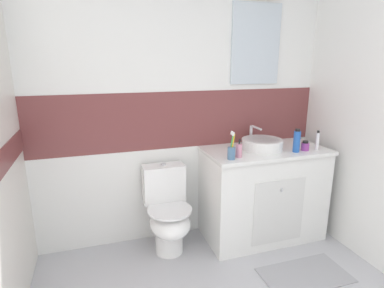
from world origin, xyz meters
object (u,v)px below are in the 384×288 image
Objects in this scene: sink_basin at (262,144)px; toilet at (168,213)px; toothpaste_tube_upright at (317,141)px; shampoo_bottle_tall at (297,141)px; soap_dispenser at (239,150)px; hair_gel_jar at (305,146)px; toothbrush_cup at (231,152)px.

toilet is at bearing 177.93° from sink_basin.
toothpaste_tube_upright is 0.21m from shampoo_bottle_tall.
shampoo_bottle_tall reaches higher than soap_dispenser.
shampoo_bottle_tall is (-0.21, 0.00, 0.01)m from toothpaste_tube_upright.
toilet is at bearing 171.28° from toothpaste_tube_upright.
toilet is 4.35× the size of toothpaste_tube_upright.
sink_basin reaches higher than toothpaste_tube_upright.
sink_basin is 0.48m from toothpaste_tube_upright.
sink_basin is 2.33× the size of toothpaste_tube_upright.
soap_dispenser is at bearing -179.40° from hair_gel_jar.
sink_basin reaches higher than soap_dispenser.
sink_basin is 0.42m from toothbrush_cup.
soap_dispenser is (0.55, -0.19, 0.56)m from toilet.
sink_basin reaches higher than toilet.
soap_dispenser is 0.64m from hair_gel_jar.
toothbrush_cup reaches higher than shampoo_bottle_tall.
toothpaste_tube_upright is (0.11, -0.02, 0.04)m from hair_gel_jar.
toothpaste_tube_upright is at bearing -8.72° from toilet.
soap_dispenser is at bearing 179.03° from toothpaste_tube_upright.
hair_gel_jar is at bearing 10.31° from shampoo_bottle_tall.
toothbrush_cup is (-0.38, -0.18, 0.01)m from sink_basin.
sink_basin is 1.02m from toilet.
sink_basin is 0.37m from hair_gel_jar.
shampoo_bottle_tall is at bearing -1.32° from soap_dispenser.
hair_gel_jar is 0.12m from shampoo_bottle_tall.
sink_basin is at bearing -2.07° from toilet.
toilet is 3.72× the size of shampoo_bottle_tall.
shampoo_bottle_tall is (1.09, -0.20, 0.60)m from toilet.
toothpaste_tube_upright is (0.83, 0.02, 0.02)m from toothbrush_cup.
toothbrush_cup reaches higher than hair_gel_jar.
soap_dispenser is 0.75× the size of shampoo_bottle_tall.
toothpaste_tube_upright is at bearing -0.11° from shampoo_bottle_tall.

